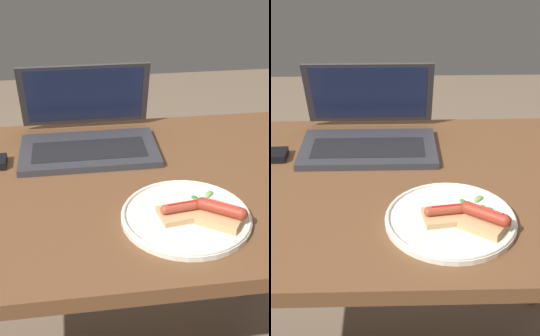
# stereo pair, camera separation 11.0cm
# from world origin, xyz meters

# --- Properties ---
(desk) EXTENTS (1.33, 0.76, 0.71)m
(desk) POSITION_xyz_m (0.00, 0.00, 0.63)
(desk) COLOR brown
(desk) RESTS_ON ground_plane
(laptop) EXTENTS (0.37, 0.29, 0.22)m
(laptop) POSITION_xyz_m (0.00, 0.21, 0.75)
(laptop) COLOR #2D2D33
(laptop) RESTS_ON desk
(plate) EXTENTS (0.28, 0.28, 0.02)m
(plate) POSITION_xyz_m (0.19, -0.18, 0.72)
(plate) COLOR silver
(plate) RESTS_ON desk
(sausage_toast_left) EXTENTS (0.11, 0.08, 0.04)m
(sausage_toast_left) POSITION_xyz_m (0.18, -0.18, 0.74)
(sausage_toast_left) COLOR tan
(sausage_toast_left) RESTS_ON plate
(sausage_toast_middle) EXTENTS (0.12, 0.11, 0.05)m
(sausage_toast_middle) POSITION_xyz_m (0.26, -0.21, 0.74)
(sausage_toast_middle) COLOR tan
(sausage_toast_middle) RESTS_ON plate
(salad_pile) EXTENTS (0.07, 0.07, 0.01)m
(salad_pile) POSITION_xyz_m (0.25, -0.13, 0.73)
(salad_pile) COLOR #709E4C
(salad_pile) RESTS_ON plate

